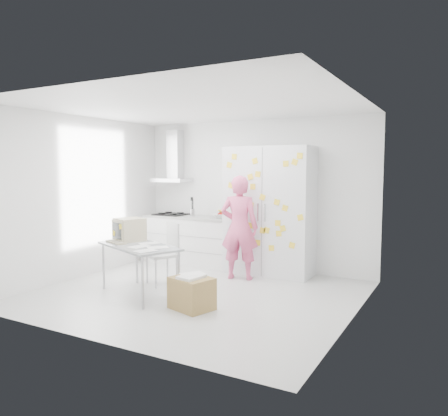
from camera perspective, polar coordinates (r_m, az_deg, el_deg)
The scene contains 10 objects.
floor at distance 6.51m, azimuth -3.74°, elevation -11.21°, with size 4.50×4.00×0.02m, color silver.
walls at distance 6.88m, azimuth -0.58°, elevation 1.21°, with size 4.52×4.01×2.70m.
ceiling at distance 6.31m, azimuth -3.89°, elevation 13.13°, with size 4.50×4.00×0.02m, color white.
counter_run at distance 8.44m, azimuth -4.41°, elevation -4.08°, with size 1.84×0.63×1.28m.
range_hood at distance 8.70m, azimuth -6.50°, elevation 6.01°, with size 0.70×0.48×1.01m.
tall_cabinet at distance 7.56m, azimuth 5.95°, elevation -0.36°, with size 1.50×0.68×2.20m.
person at distance 7.19m, azimuth 2.02°, elevation -2.56°, with size 0.63×0.41×1.72m, color #E55988.
desk at distance 6.66m, azimuth -11.87°, elevation -3.68°, with size 1.50×1.14×1.07m.
chair at distance 7.00m, azimuth -7.57°, elevation -5.39°, with size 0.60×0.60×0.97m.
cardboard_box at distance 5.79m, azimuth -4.24°, elevation -10.97°, with size 0.62×0.55×0.46m.
Camera 1 is at (3.37, -5.26, 1.82)m, focal length 35.00 mm.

